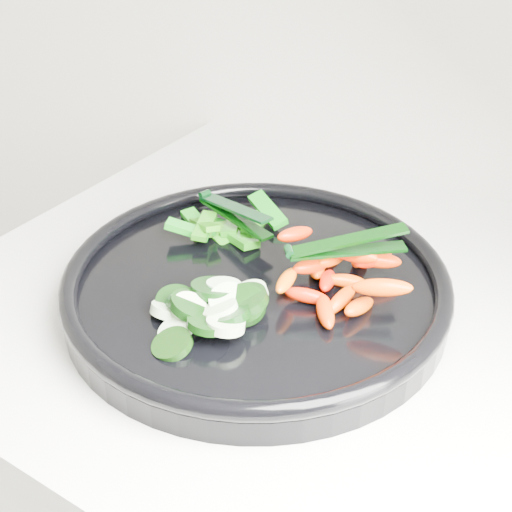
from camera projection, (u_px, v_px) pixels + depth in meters
The scene contains 6 objects.
veggie_tray at pixel (256, 286), 0.69m from camera, with size 0.49×0.49×0.04m.
cucumber_pile at pixel (208, 307), 0.64m from camera, with size 0.12×0.13×0.04m.
carrot_pile at pixel (341, 272), 0.67m from camera, with size 0.15×0.15×0.05m.
pepper_pile at pixel (227, 226), 0.76m from camera, with size 0.12×0.12×0.03m.
tong_carrot at pixel (344, 246), 0.65m from camera, with size 0.09×0.09×0.02m.
tong_pepper at pixel (233, 211), 0.75m from camera, with size 0.11×0.05×0.02m.
Camera 1 is at (-0.39, 1.19, 1.35)m, focal length 50.00 mm.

